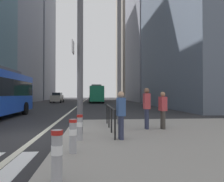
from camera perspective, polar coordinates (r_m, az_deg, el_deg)
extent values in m
plane|color=#28282B|center=(28.84, -9.21, -4.08)|extent=(160.00, 160.00, 0.00)
cube|color=gray|center=(8.58, 18.90, -11.20)|extent=(9.00, 10.00, 0.15)
cube|color=silver|center=(5.28, -25.33, -18.62)|extent=(0.45, 3.20, 0.01)
cube|color=silver|center=(5.05, -15.13, -19.49)|extent=(0.45, 3.20, 0.01)
cube|color=silver|center=(4.99, -4.24, -19.78)|extent=(0.45, 3.20, 0.01)
cube|color=beige|center=(38.80, -8.14, -3.24)|extent=(0.20, 80.00, 0.01)
cube|color=slate|center=(52.80, -26.17, 18.30)|extent=(10.93, 20.48, 37.75)
cube|color=slate|center=(73.21, -19.97, 16.65)|extent=(10.70, 17.19, 47.18)
cube|color=gray|center=(82.54, 5.94, 18.14)|extent=(11.46, 19.86, 56.98)
cylinder|color=black|center=(18.69, -21.77, -4.24)|extent=(0.31, 1.00, 1.00)
cube|color=#198456|center=(43.01, -4.23, -0.72)|extent=(2.75, 10.68, 2.75)
cube|color=black|center=(43.02, -4.23, -0.27)|extent=(2.79, 10.46, 1.10)
cube|color=#4C4C51|center=(41.45, -4.15, 1.39)|extent=(1.84, 3.86, 0.30)
cylinder|color=black|center=(46.40, -5.88, -2.24)|extent=(0.32, 1.01, 1.00)
cylinder|color=black|center=(46.48, -2.91, -2.25)|extent=(0.32, 1.01, 1.00)
cylinder|color=black|center=(39.60, -5.78, -2.48)|extent=(0.32, 1.01, 1.00)
cylinder|color=black|center=(39.70, -2.31, -2.48)|extent=(0.32, 1.01, 1.00)
cube|color=#B2A899|center=(42.95, -14.13, -1.84)|extent=(1.88, 4.43, 1.10)
cube|color=black|center=(43.09, -14.09, -0.76)|extent=(1.55, 2.41, 0.52)
cylinder|color=black|center=(41.34, -13.27, -2.65)|extent=(0.23, 0.64, 0.64)
cylinder|color=black|center=(41.67, -15.74, -2.62)|extent=(0.23, 0.64, 0.64)
cylinder|color=black|center=(44.28, -12.63, -2.53)|extent=(0.23, 0.64, 0.64)
cylinder|color=black|center=(44.60, -14.94, -2.51)|extent=(0.23, 0.64, 0.64)
cube|color=gold|center=(54.83, -4.06, -1.65)|extent=(1.85, 4.39, 1.10)
cube|color=black|center=(54.68, -4.06, -0.80)|extent=(1.53, 2.38, 0.52)
cylinder|color=black|center=(56.33, -5.00, -2.18)|extent=(0.23, 0.64, 0.64)
cylinder|color=black|center=(56.34, -3.14, -2.19)|extent=(0.23, 0.64, 0.64)
cylinder|color=black|center=(53.36, -5.04, -2.26)|extent=(0.23, 0.64, 0.64)
cylinder|color=black|center=(53.37, -3.08, -2.26)|extent=(0.23, 0.64, 0.64)
cube|color=#232838|center=(62.64, -5.08, -1.55)|extent=(1.86, 4.26, 1.10)
cube|color=black|center=(62.48, -5.08, -0.81)|extent=(1.54, 2.31, 0.52)
cylinder|color=black|center=(64.11, -5.87, -2.02)|extent=(0.23, 0.64, 0.64)
cylinder|color=black|center=(64.07, -4.24, -2.03)|extent=(0.23, 0.64, 0.64)
cylinder|color=black|center=(61.23, -5.96, -2.08)|extent=(0.23, 0.64, 0.64)
cylinder|color=black|center=(61.20, -4.25, -2.08)|extent=(0.23, 0.64, 0.64)
cylinder|color=#515156|center=(8.39, -8.32, 9.65)|extent=(0.22, 0.22, 6.00)
cube|color=white|center=(8.27, -10.16, 11.22)|extent=(0.04, 0.60, 0.44)
cylinder|color=#56565B|center=(11.14, 1.91, 12.26)|extent=(0.20, 0.20, 8.00)
cylinder|color=#99999E|center=(3.90, -14.18, -16.21)|extent=(0.18, 0.18, 0.87)
cylinder|color=white|center=(3.88, -14.18, -14.71)|extent=(0.19, 0.19, 0.16)
cylinder|color=#B21E19|center=(3.82, -14.16, -10.45)|extent=(0.20, 0.20, 0.08)
cylinder|color=#99999E|center=(5.63, -10.17, -11.56)|extent=(0.18, 0.18, 0.85)
cylinder|color=white|center=(5.61, -10.17, -10.54)|extent=(0.19, 0.19, 0.15)
cylinder|color=#B21E19|center=(5.57, -10.16, -7.67)|extent=(0.20, 0.20, 0.08)
cylinder|color=#99999E|center=(7.16, -8.42, -9.40)|extent=(0.18, 0.18, 0.81)
cylinder|color=white|center=(7.15, -8.42, -8.62)|extent=(0.19, 0.19, 0.15)
cylinder|color=#B21E19|center=(7.12, -8.42, -6.47)|extent=(0.20, 0.20, 0.08)
cylinder|color=black|center=(7.12, 0.80, -8.90)|extent=(0.06, 0.06, 0.95)
cylinder|color=black|center=(8.43, -0.12, -7.65)|extent=(0.06, 0.06, 0.95)
cylinder|color=black|center=(9.73, -0.80, -6.74)|extent=(0.06, 0.06, 0.95)
cylinder|color=black|center=(11.04, -1.31, -6.04)|extent=(0.06, 0.06, 0.95)
cylinder|color=black|center=(9.04, -0.48, -4.17)|extent=(0.06, 3.96, 0.06)
cylinder|color=#423D38|center=(9.65, 12.94, -7.30)|extent=(0.15, 0.15, 0.77)
cylinder|color=#423D38|center=(9.50, 13.35, -7.40)|extent=(0.15, 0.15, 0.77)
cube|color=#B73D42|center=(9.52, 13.13, -3.25)|extent=(0.28, 0.41, 0.60)
sphere|color=#9E7556|center=(9.51, 13.12, -0.82)|extent=(0.21, 0.21, 0.21)
cylinder|color=#2D334C|center=(7.16, 2.50, -9.60)|extent=(0.15, 0.15, 0.77)
cylinder|color=#2D334C|center=(7.31, 2.23, -9.42)|extent=(0.15, 0.15, 0.77)
cube|color=#38568E|center=(7.16, 2.36, -4.12)|extent=(0.27, 0.40, 0.59)
sphere|color=tan|center=(7.15, 2.36, -0.91)|extent=(0.21, 0.21, 0.21)
cylinder|color=#2D334C|center=(9.52, 8.94, -7.16)|extent=(0.15, 0.15, 0.85)
cylinder|color=#2D334C|center=(9.37, 9.17, -7.26)|extent=(0.15, 0.15, 0.85)
cube|color=#B73D42|center=(9.39, 9.04, -2.63)|extent=(0.24, 0.38, 0.66)
sphere|color=brown|center=(9.39, 9.04, 0.08)|extent=(0.23, 0.23, 0.23)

